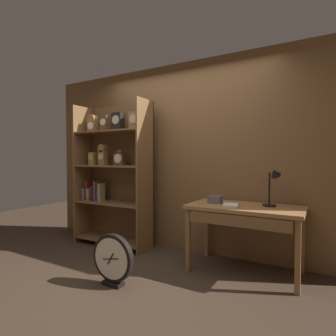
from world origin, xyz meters
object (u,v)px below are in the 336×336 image
object	(u,v)px
open_repair_manual	(231,205)
round_clock_large	(113,259)
toolbox_small	(215,200)
workbench	(244,214)
bookshelf	(112,172)
desk_lamp	(273,184)

from	to	relation	value
open_repair_manual	round_clock_large	bearing A→B (deg)	-150.98
open_repair_manual	round_clock_large	size ratio (longest dim) A/B	0.42
toolbox_small	round_clock_large	distance (m)	1.32
workbench	toolbox_small	xyz separation A→B (m)	(-0.35, 0.02, 0.13)
toolbox_small	workbench	bearing A→B (deg)	-3.28
toolbox_small	open_repair_manual	xyz separation A→B (m)	(0.22, -0.11, -0.03)
bookshelf	open_repair_manual	size ratio (longest dim) A/B	9.44
workbench	desk_lamp	distance (m)	0.45
workbench	round_clock_large	size ratio (longest dim) A/B	2.37
round_clock_large	toolbox_small	bearing A→B (deg)	53.97
desk_lamp	round_clock_large	distance (m)	1.86
desk_lamp	open_repair_manual	world-z (taller)	desk_lamp
toolbox_small	open_repair_manual	world-z (taller)	toolbox_small
desk_lamp	round_clock_large	xyz separation A→B (m)	(-1.34, -1.06, -0.74)
bookshelf	desk_lamp	world-z (taller)	bookshelf
toolbox_small	round_clock_large	size ratio (longest dim) A/B	0.29
round_clock_large	bookshelf	bearing A→B (deg)	131.16
bookshelf	open_repair_manual	distance (m)	1.88
bookshelf	open_repair_manual	xyz separation A→B (m)	(1.84, -0.17, -0.32)
open_repair_manual	round_clock_large	xyz separation A→B (m)	(-0.93, -0.87, -0.50)
desk_lamp	round_clock_large	world-z (taller)	desk_lamp
workbench	desk_lamp	world-z (taller)	desk_lamp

